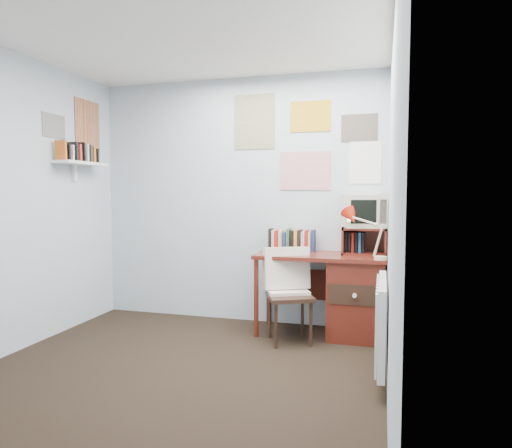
# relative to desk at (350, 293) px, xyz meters

# --- Properties ---
(ground) EXTENTS (3.50, 3.50, 0.00)m
(ground) POSITION_rel_desk_xyz_m (-1.17, -1.48, -0.41)
(ground) COLOR black
(ground) RESTS_ON ground
(back_wall) EXTENTS (3.00, 0.02, 2.50)m
(back_wall) POSITION_rel_desk_xyz_m (-1.17, 0.27, 0.84)
(back_wall) COLOR silver
(back_wall) RESTS_ON ground
(right_wall) EXTENTS (0.02, 3.50, 2.50)m
(right_wall) POSITION_rel_desk_xyz_m (0.33, -1.48, 0.84)
(right_wall) COLOR silver
(right_wall) RESTS_ON ground
(ceiling) EXTENTS (3.00, 3.50, 0.02)m
(ceiling) POSITION_rel_desk_xyz_m (-1.17, -1.48, 2.09)
(ceiling) COLOR white
(ceiling) RESTS_ON back_wall
(desk) EXTENTS (1.20, 0.55, 0.76)m
(desk) POSITION_rel_desk_xyz_m (0.00, 0.00, 0.00)
(desk) COLOR maroon
(desk) RESTS_ON ground
(desk_chair) EXTENTS (0.54, 0.54, 0.82)m
(desk_chair) POSITION_rel_desk_xyz_m (-0.50, -0.30, 0.00)
(desk_chair) COLOR black
(desk_chair) RESTS_ON ground
(desk_lamp) EXTENTS (0.31, 0.28, 0.40)m
(desk_lamp) POSITION_rel_desk_xyz_m (0.27, -0.21, 0.55)
(desk_lamp) COLOR red
(desk_lamp) RESTS_ON desk
(tv_riser) EXTENTS (0.40, 0.30, 0.25)m
(tv_riser) POSITION_rel_desk_xyz_m (0.12, 0.11, 0.48)
(tv_riser) COLOR maroon
(tv_riser) RESTS_ON desk
(crt_tv) EXTENTS (0.43, 0.41, 0.33)m
(crt_tv) POSITION_rel_desk_xyz_m (0.11, 0.13, 0.77)
(crt_tv) COLOR beige
(crt_tv) RESTS_ON tv_riser
(book_row) EXTENTS (0.60, 0.14, 0.22)m
(book_row) POSITION_rel_desk_xyz_m (-0.51, 0.18, 0.46)
(book_row) COLOR maroon
(book_row) RESTS_ON desk
(radiator) EXTENTS (0.09, 0.80, 0.60)m
(radiator) POSITION_rel_desk_xyz_m (0.29, -0.93, 0.01)
(radiator) COLOR white
(radiator) RESTS_ON right_wall
(wall_shelf) EXTENTS (0.20, 0.62, 0.24)m
(wall_shelf) POSITION_rel_desk_xyz_m (-2.57, -0.38, 1.21)
(wall_shelf) COLOR white
(wall_shelf) RESTS_ON left_wall
(posters_back) EXTENTS (1.20, 0.01, 0.90)m
(posters_back) POSITION_rel_desk_xyz_m (-0.47, 0.26, 1.44)
(posters_back) COLOR white
(posters_back) RESTS_ON back_wall
(posters_left) EXTENTS (0.01, 0.70, 0.60)m
(posters_left) POSITION_rel_desk_xyz_m (-2.67, -0.38, 1.59)
(posters_left) COLOR white
(posters_left) RESTS_ON left_wall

